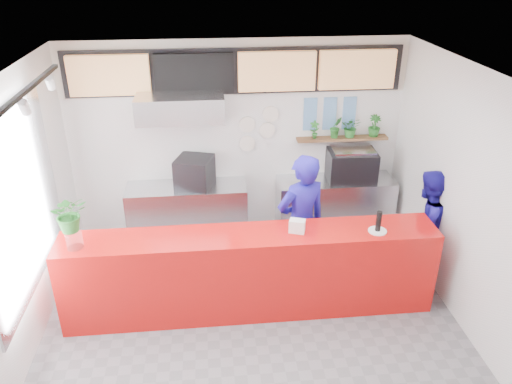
% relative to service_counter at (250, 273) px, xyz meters
% --- Properties ---
extents(floor, '(5.00, 5.00, 0.00)m').
position_rel_service_counter_xyz_m(floor, '(0.00, -0.40, -0.55)').
color(floor, slate).
rests_on(floor, ground).
extents(ceiling, '(5.00, 5.00, 0.00)m').
position_rel_service_counter_xyz_m(ceiling, '(0.00, -0.40, 2.45)').
color(ceiling, silver).
extents(wall_back, '(5.00, 0.00, 5.00)m').
position_rel_service_counter_xyz_m(wall_back, '(0.00, 2.10, 0.95)').
color(wall_back, white).
rests_on(wall_back, ground).
extents(wall_left, '(0.00, 5.00, 5.00)m').
position_rel_service_counter_xyz_m(wall_left, '(-2.50, -0.40, 0.95)').
color(wall_left, white).
rests_on(wall_left, ground).
extents(wall_right, '(0.00, 5.00, 5.00)m').
position_rel_service_counter_xyz_m(wall_right, '(2.50, -0.40, 0.95)').
color(wall_right, white).
rests_on(wall_right, ground).
extents(service_counter, '(4.50, 0.60, 1.10)m').
position_rel_service_counter_xyz_m(service_counter, '(0.00, 0.00, 0.00)').
color(service_counter, red).
rests_on(service_counter, ground).
extents(cream_band, '(5.00, 0.02, 0.80)m').
position_rel_service_counter_xyz_m(cream_band, '(0.00, 2.09, 2.05)').
color(cream_band, beige).
rests_on(cream_band, wall_back).
extents(prep_bench, '(1.80, 0.60, 0.90)m').
position_rel_service_counter_xyz_m(prep_bench, '(-0.80, 1.80, -0.10)').
color(prep_bench, '#B2B5BA').
rests_on(prep_bench, ground).
extents(panini_oven, '(0.63, 0.63, 0.45)m').
position_rel_service_counter_xyz_m(panini_oven, '(-0.66, 1.80, 0.58)').
color(panini_oven, black).
rests_on(panini_oven, prep_bench).
extents(extraction_hood, '(1.20, 0.70, 0.35)m').
position_rel_service_counter_xyz_m(extraction_hood, '(-0.80, 1.75, 1.60)').
color(extraction_hood, '#B2B5BA').
rests_on(extraction_hood, ceiling).
extents(hood_lip, '(1.20, 0.69, 0.31)m').
position_rel_service_counter_xyz_m(hood_lip, '(-0.80, 1.75, 1.40)').
color(hood_lip, '#B2B5BA').
rests_on(hood_lip, ceiling).
extents(right_bench, '(1.80, 0.60, 0.90)m').
position_rel_service_counter_xyz_m(right_bench, '(1.50, 1.80, -0.10)').
color(right_bench, '#B2B5BA').
rests_on(right_bench, ground).
extents(espresso_machine, '(0.75, 0.55, 0.46)m').
position_rel_service_counter_xyz_m(espresso_machine, '(1.72, 1.80, 0.58)').
color(espresso_machine, black).
rests_on(espresso_machine, right_bench).
extents(espresso_tray, '(0.63, 0.45, 0.06)m').
position_rel_service_counter_xyz_m(espresso_tray, '(1.72, 1.80, 0.83)').
color(espresso_tray, '#BABBC2').
rests_on(espresso_tray, espresso_machine).
extents(herb_shelf, '(1.40, 0.18, 0.04)m').
position_rel_service_counter_xyz_m(herb_shelf, '(1.60, 2.00, 0.95)').
color(herb_shelf, brown).
rests_on(herb_shelf, wall_back).
extents(menu_board_far_left, '(1.10, 0.10, 0.55)m').
position_rel_service_counter_xyz_m(menu_board_far_left, '(-1.75, 1.98, 2.00)').
color(menu_board_far_left, tan).
rests_on(menu_board_far_left, wall_back).
extents(menu_board_mid_left, '(1.10, 0.10, 0.55)m').
position_rel_service_counter_xyz_m(menu_board_mid_left, '(-0.59, 1.98, 2.00)').
color(menu_board_mid_left, black).
rests_on(menu_board_mid_left, wall_back).
extents(menu_board_mid_right, '(1.10, 0.10, 0.55)m').
position_rel_service_counter_xyz_m(menu_board_mid_right, '(0.57, 1.98, 2.00)').
color(menu_board_mid_right, tan).
rests_on(menu_board_mid_right, wall_back).
extents(menu_board_far_right, '(1.10, 0.10, 0.55)m').
position_rel_service_counter_xyz_m(menu_board_far_right, '(1.73, 1.98, 2.00)').
color(menu_board_far_right, tan).
rests_on(menu_board_far_right, wall_back).
extents(soffit, '(4.80, 0.04, 0.65)m').
position_rel_service_counter_xyz_m(soffit, '(0.00, 2.06, 2.00)').
color(soffit, black).
rests_on(soffit, wall_back).
extents(window_pane, '(0.04, 2.20, 1.90)m').
position_rel_service_counter_xyz_m(window_pane, '(-2.47, -0.10, 1.15)').
color(window_pane, silver).
rests_on(window_pane, wall_left).
extents(window_frame, '(0.03, 2.30, 2.00)m').
position_rel_service_counter_xyz_m(window_frame, '(-2.45, -0.10, 1.15)').
color(window_frame, '#B2B5BA').
rests_on(window_frame, wall_left).
extents(track_rail, '(0.05, 2.40, 0.04)m').
position_rel_service_counter_xyz_m(track_rail, '(-2.10, -0.40, 2.39)').
color(track_rail, black).
rests_on(track_rail, ceiling).
extents(dec_plate_a, '(0.24, 0.03, 0.24)m').
position_rel_service_counter_xyz_m(dec_plate_a, '(0.15, 2.07, 1.20)').
color(dec_plate_a, silver).
rests_on(dec_plate_a, wall_back).
extents(dec_plate_b, '(0.24, 0.03, 0.24)m').
position_rel_service_counter_xyz_m(dec_plate_b, '(0.45, 2.07, 1.10)').
color(dec_plate_b, silver).
rests_on(dec_plate_b, wall_back).
extents(dec_plate_c, '(0.24, 0.03, 0.24)m').
position_rel_service_counter_xyz_m(dec_plate_c, '(0.15, 2.07, 0.90)').
color(dec_plate_c, silver).
rests_on(dec_plate_c, wall_back).
extents(dec_plate_d, '(0.24, 0.03, 0.24)m').
position_rel_service_counter_xyz_m(dec_plate_d, '(0.50, 2.07, 1.35)').
color(dec_plate_d, silver).
rests_on(dec_plate_d, wall_back).
extents(photo_frame_a, '(0.20, 0.02, 0.25)m').
position_rel_service_counter_xyz_m(photo_frame_a, '(1.10, 2.08, 1.45)').
color(photo_frame_a, '#598CBF').
rests_on(photo_frame_a, wall_back).
extents(photo_frame_b, '(0.20, 0.02, 0.25)m').
position_rel_service_counter_xyz_m(photo_frame_b, '(1.40, 2.08, 1.45)').
color(photo_frame_b, '#598CBF').
rests_on(photo_frame_b, wall_back).
extents(photo_frame_c, '(0.20, 0.02, 0.25)m').
position_rel_service_counter_xyz_m(photo_frame_c, '(1.70, 2.08, 1.45)').
color(photo_frame_c, '#598CBF').
rests_on(photo_frame_c, wall_back).
extents(photo_frame_d, '(0.20, 0.02, 0.25)m').
position_rel_service_counter_xyz_m(photo_frame_d, '(1.10, 2.08, 1.20)').
color(photo_frame_d, '#598CBF').
rests_on(photo_frame_d, wall_back).
extents(photo_frame_e, '(0.20, 0.02, 0.25)m').
position_rel_service_counter_xyz_m(photo_frame_e, '(1.40, 2.08, 1.20)').
color(photo_frame_e, '#598CBF').
rests_on(photo_frame_e, wall_back).
extents(photo_frame_f, '(0.20, 0.02, 0.25)m').
position_rel_service_counter_xyz_m(photo_frame_f, '(1.70, 2.08, 1.20)').
color(photo_frame_f, '#598CBF').
rests_on(photo_frame_f, wall_back).
extents(staff_center, '(0.80, 0.66, 1.89)m').
position_rel_service_counter_xyz_m(staff_center, '(0.70, 0.45, 0.39)').
color(staff_center, '#1D1592').
rests_on(staff_center, ground).
extents(staff_right, '(0.94, 0.86, 1.56)m').
position_rel_service_counter_xyz_m(staff_right, '(2.40, 0.53, 0.23)').
color(staff_right, '#1D1592').
rests_on(staff_right, ground).
extents(herb_a, '(0.15, 0.11, 0.27)m').
position_rel_service_counter_xyz_m(herb_a, '(1.16, 2.00, 1.11)').
color(herb_a, '#256A25').
rests_on(herb_a, herb_shelf).
extents(herb_b, '(0.21, 0.19, 0.33)m').
position_rel_service_counter_xyz_m(herb_b, '(1.49, 2.00, 1.14)').
color(herb_b, '#256A25').
rests_on(herb_b, herb_shelf).
extents(herb_c, '(0.35, 0.32, 0.32)m').
position_rel_service_counter_xyz_m(herb_c, '(1.73, 2.00, 1.13)').
color(herb_c, '#256A25').
rests_on(herb_c, herb_shelf).
extents(herb_d, '(0.19, 0.17, 0.33)m').
position_rel_service_counter_xyz_m(herb_d, '(2.09, 2.00, 1.14)').
color(herb_d, '#256A25').
rests_on(herb_d, herb_shelf).
extents(glass_vase, '(0.22, 0.22, 0.23)m').
position_rel_service_counter_xyz_m(glass_vase, '(-1.98, -0.08, 0.66)').
color(glass_vase, white).
rests_on(glass_vase, service_counter).
extents(basil_vase, '(0.47, 0.44, 0.43)m').
position_rel_service_counter_xyz_m(basil_vase, '(-1.98, -0.08, 0.98)').
color(basil_vase, '#256A25').
rests_on(basil_vase, glass_vase).
extents(napkin_holder, '(0.21, 0.17, 0.16)m').
position_rel_service_counter_xyz_m(napkin_holder, '(0.56, -0.01, 0.63)').
color(napkin_holder, white).
rests_on(napkin_holder, service_counter).
extents(white_plate, '(0.24, 0.24, 0.02)m').
position_rel_service_counter_xyz_m(white_plate, '(1.51, -0.10, 0.56)').
color(white_plate, white).
rests_on(white_plate, service_counter).
extents(pepper_mill, '(0.06, 0.06, 0.25)m').
position_rel_service_counter_xyz_m(pepper_mill, '(1.51, -0.10, 0.69)').
color(pepper_mill, black).
rests_on(pepper_mill, white_plate).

